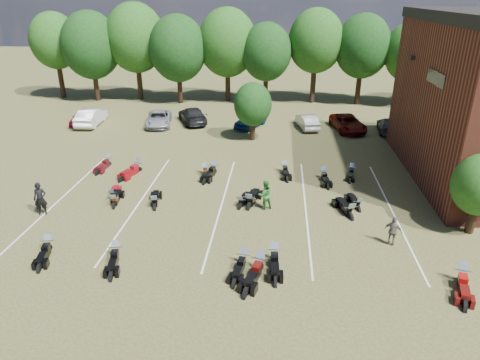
# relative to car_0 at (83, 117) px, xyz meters

# --- Properties ---
(ground) EXTENTS (160.00, 160.00, 0.00)m
(ground) POSITION_rel_car_0_xyz_m (18.66, -18.86, -0.67)
(ground) COLOR brown
(ground) RESTS_ON ground
(car_0) EXTENTS (1.84, 4.03, 1.34)m
(car_0) POSITION_rel_car_0_xyz_m (0.00, 0.00, 0.00)
(car_0) COLOR maroon
(car_0) RESTS_ON ground
(car_1) EXTENTS (2.03, 4.97, 1.60)m
(car_1) POSITION_rel_car_0_xyz_m (0.99, -0.30, 0.13)
(car_1) COLOR silver
(car_1) RESTS_ON ground
(car_2) EXTENTS (3.10, 5.16, 1.34)m
(car_2) POSITION_rel_car_0_xyz_m (7.49, 0.10, 0.00)
(car_2) COLOR gray
(car_2) RESTS_ON ground
(car_3) EXTENTS (3.94, 5.50, 1.48)m
(car_3) POSITION_rel_car_0_xyz_m (10.48, 1.40, 0.07)
(car_3) COLOR black
(car_3) RESTS_ON ground
(car_4) EXTENTS (3.29, 4.63, 1.46)m
(car_4) POSITION_rel_car_0_xyz_m (16.25, 0.50, 0.06)
(car_4) COLOR navy
(car_4) RESTS_ON ground
(car_5) EXTENTS (2.21, 4.26, 1.34)m
(car_5) POSITION_rel_car_0_xyz_m (21.53, 0.53, -0.00)
(car_5) COLOR #B9BAB5
(car_5) RESTS_ON ground
(car_6) EXTENTS (3.24, 5.38, 1.40)m
(car_6) POSITION_rel_car_0_xyz_m (25.21, 0.16, 0.03)
(car_6) COLOR #520904
(car_6) RESTS_ON ground
(car_7) EXTENTS (2.27, 4.56, 1.27)m
(car_7) POSITION_rel_car_0_xyz_m (28.83, -0.02, -0.03)
(car_7) COLOR #323136
(car_7) RESTS_ON ground
(person_black) EXTENTS (0.81, 0.66, 1.94)m
(person_black) POSITION_rel_car_0_xyz_m (5.61, -18.04, 0.30)
(person_black) COLOR black
(person_black) RESTS_ON ground
(person_green) EXTENTS (1.08, 0.99, 1.79)m
(person_green) POSITION_rel_car_0_xyz_m (18.25, -16.14, 0.22)
(person_green) COLOR #2A702A
(person_green) RESTS_ON ground
(person_grey) EXTENTS (0.99, 0.76, 1.57)m
(person_grey) POSITION_rel_car_0_xyz_m (24.77, -19.52, 0.12)
(person_grey) COLOR #605A52
(person_grey) RESTS_ON ground
(motorcycle_1) EXTENTS (1.17, 2.31, 1.23)m
(motorcycle_1) POSITION_rel_car_0_xyz_m (7.89, -21.70, -0.67)
(motorcycle_1) COLOR black
(motorcycle_1) RESTS_ON ground
(motorcycle_2) EXTENTS (1.15, 2.34, 1.25)m
(motorcycle_2) POSITION_rel_car_0_xyz_m (11.41, -21.96, -0.67)
(motorcycle_2) COLOR black
(motorcycle_2) RESTS_ON ground
(motorcycle_3) EXTENTS (1.04, 2.25, 1.21)m
(motorcycle_3) POSITION_rel_car_0_xyz_m (17.49, -21.98, -0.67)
(motorcycle_3) COLOR black
(motorcycle_3) RESTS_ON ground
(motorcycle_4) EXTENTS (0.88, 2.42, 1.33)m
(motorcycle_4) POSITION_rel_car_0_xyz_m (18.92, -21.52, -0.67)
(motorcycle_4) COLOR black
(motorcycle_4) RESTS_ON ground
(motorcycle_5) EXTENTS (1.45, 2.63, 1.40)m
(motorcycle_5) POSITION_rel_car_0_xyz_m (18.28, -22.39, -0.67)
(motorcycle_5) COLOR black
(motorcycle_5) RESTS_ON ground
(motorcycle_6) EXTENTS (1.38, 2.55, 1.35)m
(motorcycle_6) POSITION_rel_car_0_xyz_m (27.08, -22.41, -0.67)
(motorcycle_6) COLOR #4C0B0A
(motorcycle_6) RESTS_ON ground
(motorcycle_7) EXTENTS (0.94, 2.08, 1.12)m
(motorcycle_7) POSITION_rel_car_0_xyz_m (8.94, -15.99, -0.67)
(motorcycle_7) COLOR maroon
(motorcycle_7) RESTS_ON ground
(motorcycle_8) EXTENTS (1.01, 2.27, 1.22)m
(motorcycle_8) POSITION_rel_car_0_xyz_m (9.37, -16.83, -0.67)
(motorcycle_8) COLOR black
(motorcycle_8) RESTS_ON ground
(motorcycle_9) EXTENTS (1.17, 2.38, 1.27)m
(motorcycle_9) POSITION_rel_car_0_xyz_m (11.81, -16.79, -0.67)
(motorcycle_9) COLOR black
(motorcycle_9) RESTS_ON ground
(motorcycle_10) EXTENTS (1.29, 2.62, 1.40)m
(motorcycle_10) POSITION_rel_car_0_xyz_m (17.34, -16.22, -0.67)
(motorcycle_10) COLOR black
(motorcycle_10) RESTS_ON ground
(motorcycle_11) EXTENTS (1.18, 2.19, 1.16)m
(motorcycle_11) POSITION_rel_car_0_xyz_m (16.82, -16.24, -0.67)
(motorcycle_11) COLOR black
(motorcycle_11) RESTS_ON ground
(motorcycle_12) EXTENTS (1.49, 2.58, 1.37)m
(motorcycle_12) POSITION_rel_car_0_xyz_m (23.09, -16.88, -0.67)
(motorcycle_12) COLOR black
(motorcycle_12) RESTS_ON ground
(motorcycle_13) EXTENTS (1.15, 2.22, 1.18)m
(motorcycle_13) POSITION_rel_car_0_xyz_m (23.70, -15.88, -0.67)
(motorcycle_13) COLOR black
(motorcycle_13) RESTS_ON ground
(motorcycle_14) EXTENTS (0.96, 2.35, 1.27)m
(motorcycle_14) POSITION_rel_car_0_xyz_m (6.56, -10.47, -0.67)
(motorcycle_14) COLOR #480A11
(motorcycle_14) RESTS_ON ground
(motorcycle_15) EXTENTS (1.59, 2.64, 1.40)m
(motorcycle_15) POSITION_rel_car_0_xyz_m (9.08, -11.36, -0.67)
(motorcycle_15) COLOR maroon
(motorcycle_15) RESTS_ON ground
(motorcycle_16) EXTENTS (1.28, 2.54, 1.36)m
(motorcycle_16) POSITION_rel_car_0_xyz_m (14.50, -11.22, -0.67)
(motorcycle_16) COLOR black
(motorcycle_16) RESTS_ON ground
(motorcycle_17) EXTENTS (1.22, 2.12, 1.13)m
(motorcycle_17) POSITION_rel_car_0_xyz_m (13.87, -11.34, -0.67)
(motorcycle_17) COLOR black
(motorcycle_17) RESTS_ON ground
(motorcycle_18) EXTENTS (0.96, 2.27, 1.23)m
(motorcycle_18) POSITION_rel_car_0_xyz_m (19.41, -10.48, -0.67)
(motorcycle_18) COLOR black
(motorcycle_18) RESTS_ON ground
(motorcycle_19) EXTENTS (0.92, 2.24, 1.21)m
(motorcycle_19) POSITION_rel_car_0_xyz_m (22.04, -11.39, -0.67)
(motorcycle_19) COLOR black
(motorcycle_19) RESTS_ON ground
(motorcycle_20) EXTENTS (1.04, 2.10, 1.12)m
(motorcycle_20) POSITION_rel_car_0_xyz_m (24.08, -10.43, -0.67)
(motorcycle_20) COLOR black
(motorcycle_20) RESTS_ON ground
(tree_line) EXTENTS (56.00, 6.00, 9.79)m
(tree_line) POSITION_rel_car_0_xyz_m (17.66, 10.14, 5.64)
(tree_line) COLOR black
(tree_line) RESTS_ON ground
(young_tree_near_building) EXTENTS (2.80, 2.80, 4.16)m
(young_tree_near_building) POSITION_rel_car_0_xyz_m (29.16, -17.86, 2.08)
(young_tree_near_building) COLOR black
(young_tree_near_building) RESTS_ON ground
(young_tree_midfield) EXTENTS (3.20, 3.20, 4.70)m
(young_tree_midfield) POSITION_rel_car_0_xyz_m (16.66, -3.36, 2.42)
(young_tree_midfield) COLOR black
(young_tree_midfield) RESTS_ON ground
(parking_lines) EXTENTS (20.10, 14.00, 0.01)m
(parking_lines) POSITION_rel_car_0_xyz_m (15.66, -15.86, -0.66)
(parking_lines) COLOR silver
(parking_lines) RESTS_ON ground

